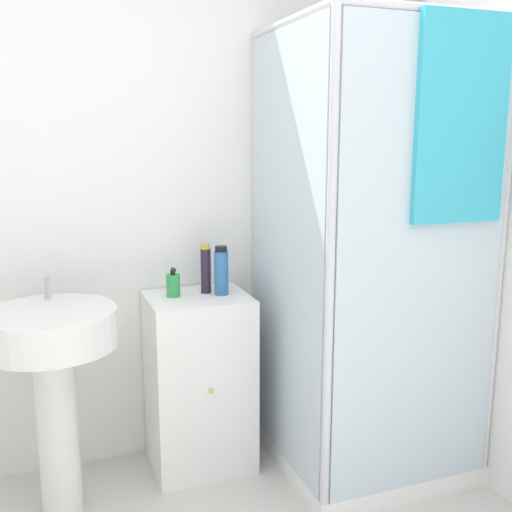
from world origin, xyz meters
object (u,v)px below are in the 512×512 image
at_px(soap_dispenser, 173,285).
at_px(shampoo_bottle_tall_black, 206,269).
at_px(sink, 53,363).
at_px(shampoo_bottle_blue, 221,271).

distance_m(soap_dispenser, shampoo_bottle_tall_black, 0.17).
xyz_separation_m(sink, shampoo_bottle_blue, (0.76, 0.15, 0.29)).
height_order(sink, soap_dispenser, sink).
distance_m(sink, soap_dispenser, 0.62).
relative_size(sink, soap_dispenser, 7.52).
relative_size(soap_dispenser, shampoo_bottle_tall_black, 0.58).
relative_size(sink, shampoo_bottle_tall_black, 4.39).
bearing_deg(shampoo_bottle_blue, soap_dispenser, 169.38).
xyz_separation_m(soap_dispenser, shampoo_bottle_blue, (0.22, -0.04, 0.06)).
bearing_deg(sink, shampoo_bottle_tall_black, 16.35).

